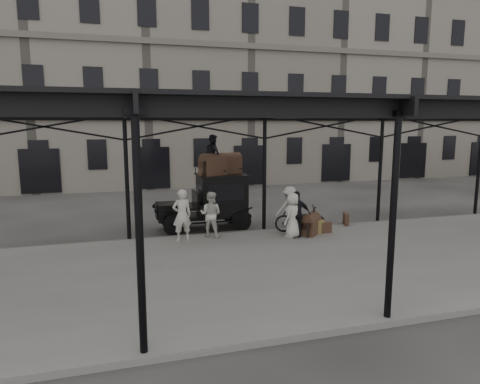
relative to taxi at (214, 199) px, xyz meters
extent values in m
plane|color=#383533|center=(1.68, -3.19, -1.20)|extent=(120.00, 120.00, 0.00)
cube|color=slate|center=(1.68, -5.19, -1.13)|extent=(28.00, 8.00, 0.15)
cylinder|color=black|center=(11.68, -1.19, 0.95)|extent=(0.14, 0.14, 4.30)
cylinder|color=black|center=(1.68, -1.19, 0.95)|extent=(0.14, 0.14, 4.30)
cylinder|color=black|center=(1.68, -8.99, 0.95)|extent=(0.14, 0.14, 4.30)
cube|color=black|center=(1.68, -1.19, 3.28)|extent=(22.00, 0.10, 0.45)
cube|color=black|center=(1.68, -8.99, 3.28)|extent=(22.00, 0.10, 0.45)
cube|color=black|center=(1.68, -4.89, 3.45)|extent=(22.50, 9.00, 0.08)
cube|color=silver|center=(1.68, -4.89, 3.52)|extent=(18.00, 7.00, 0.04)
cube|color=slate|center=(1.68, 14.81, 5.80)|extent=(64.00, 8.00, 14.00)
cylinder|color=black|center=(-1.68, -0.72, -0.80)|extent=(0.80, 0.10, 0.80)
cylinder|color=black|center=(-1.68, 0.72, -0.80)|extent=(0.80, 0.10, 0.80)
cylinder|color=black|center=(0.92, -0.72, -0.80)|extent=(0.80, 0.10, 0.80)
cylinder|color=black|center=(0.92, 0.72, -0.80)|extent=(0.80, 0.10, 0.80)
cube|color=black|center=(-0.43, 0.00, -0.65)|extent=(3.60, 1.25, 0.12)
cube|color=black|center=(-1.78, 0.00, -0.35)|extent=(0.90, 1.00, 0.55)
cube|color=black|center=(-2.25, 0.00, -0.35)|extent=(0.06, 0.70, 0.55)
cube|color=black|center=(-0.98, 0.00, -0.25)|extent=(0.70, 1.30, 0.10)
cube|color=black|center=(0.32, 0.00, 0.15)|extent=(1.80, 1.45, 1.55)
cube|color=black|center=(0.32, -0.73, 0.35)|extent=(1.40, 0.02, 0.60)
cube|color=black|center=(0.32, 0.00, 0.95)|extent=(1.90, 1.55, 0.06)
imported|color=beige|center=(-1.56, -1.95, -0.15)|extent=(0.70, 0.50, 1.80)
imported|color=beige|center=(-0.49, -1.67, -0.24)|extent=(0.99, 0.93, 1.62)
imported|color=beige|center=(2.26, -2.60, -0.25)|extent=(0.93, 0.88, 1.60)
imported|color=black|center=(2.42, -2.59, -0.23)|extent=(1.03, 0.57, 1.65)
imported|color=beige|center=(2.56, -1.62, -0.22)|extent=(1.12, 0.69, 1.67)
imported|color=black|center=(2.85, -1.94, -0.56)|extent=(2.00, 1.09, 1.00)
imported|color=black|center=(-0.03, -0.10, 1.75)|extent=(0.69, 0.83, 1.56)
cube|color=olive|center=(3.27, -2.27, -0.80)|extent=(0.68, 0.57, 0.50)
cube|color=#4E3424|center=(5.08, -1.39, -0.83)|extent=(0.34, 0.62, 0.45)
cube|color=#4E3424|center=(3.60, -2.38, -0.85)|extent=(0.61, 0.17, 0.40)
camera|label=1|loc=(-3.64, -16.24, 2.96)|focal=32.00mm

